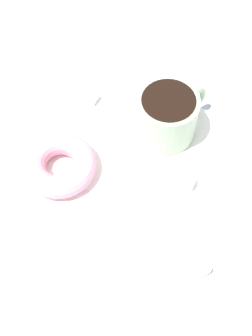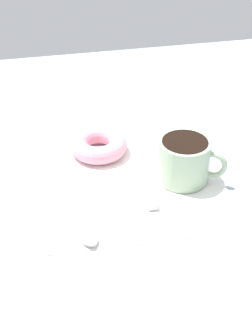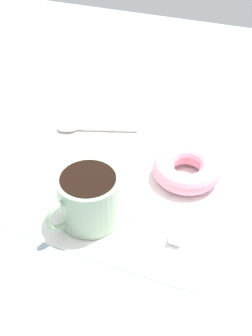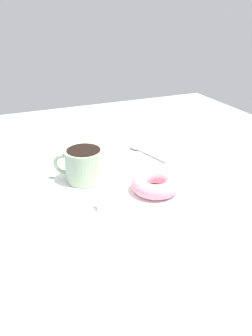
{
  "view_description": "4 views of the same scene",
  "coord_description": "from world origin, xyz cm",
  "px_view_note": "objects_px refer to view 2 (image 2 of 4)",
  "views": [
    {
      "loc": [
        -28.3,
        -11.68,
        57.39
      ],
      "look_at": [
        1.05,
        1.56,
        2.3
      ],
      "focal_mm": 50.0,
      "sensor_mm": 36.0,
      "label": 1
    },
    {
      "loc": [
        -13.07,
        -60.8,
        47.3
      ],
      "look_at": [
        1.05,
        1.56,
        2.3
      ],
      "focal_mm": 50.0,
      "sensor_mm": 36.0,
      "label": 2
    },
    {
      "loc": [
        51.62,
        18.56,
        48.77
      ],
      "look_at": [
        1.05,
        1.56,
        2.3
      ],
      "focal_mm": 50.0,
      "sensor_mm": 36.0,
      "label": 3
    },
    {
      "loc": [
        27.43,
        63.9,
        36.43
      ],
      "look_at": [
        1.05,
        1.56,
        2.3
      ],
      "focal_mm": 35.0,
      "sensor_mm": 36.0,
      "label": 4
    }
  ],
  "objects_px": {
    "donut": "(99,145)",
    "spoon": "(83,230)",
    "sugar_cube": "(164,136)",
    "coffee_cup": "(185,160)",
    "sugar_cube_extra": "(151,204)"
  },
  "relations": [
    {
      "from": "sugar_cube_extra",
      "to": "coffee_cup",
      "type": "bearing_deg",
      "value": 40.69
    },
    {
      "from": "spoon",
      "to": "sugar_cube_extra",
      "type": "distance_m",
      "value": 0.12
    },
    {
      "from": "donut",
      "to": "spoon",
      "type": "relative_size",
      "value": 0.74
    },
    {
      "from": "coffee_cup",
      "to": "sugar_cube_extra",
      "type": "distance_m",
      "value": 0.1
    },
    {
      "from": "coffee_cup",
      "to": "sugar_cube",
      "type": "xyz_separation_m",
      "value": [
        0.0,
        0.13,
        -0.03
      ]
    },
    {
      "from": "sugar_cube",
      "to": "sugar_cube_extra",
      "type": "xyz_separation_m",
      "value": [
        -0.08,
        -0.19,
        -0.0
      ]
    },
    {
      "from": "spoon",
      "to": "sugar_cube_extra",
      "type": "relative_size",
      "value": 8.98
    },
    {
      "from": "sugar_cube",
      "to": "spoon",
      "type": "bearing_deg",
      "value": -130.6
    },
    {
      "from": "sugar_cube",
      "to": "coffee_cup",
      "type": "bearing_deg",
      "value": -91.73
    },
    {
      "from": "sugar_cube",
      "to": "sugar_cube_extra",
      "type": "relative_size",
      "value": 1.13
    },
    {
      "from": "spoon",
      "to": "sugar_cube_extra",
      "type": "xyz_separation_m",
      "value": [
        0.11,
        0.03,
        0.0
      ]
    },
    {
      "from": "sugar_cube",
      "to": "sugar_cube_extra",
      "type": "bearing_deg",
      "value": -112.11
    },
    {
      "from": "coffee_cup",
      "to": "spoon",
      "type": "relative_size",
      "value": 0.78
    },
    {
      "from": "donut",
      "to": "coffee_cup",
      "type": "bearing_deg",
      "value": -41.16
    },
    {
      "from": "coffee_cup",
      "to": "spoon",
      "type": "height_order",
      "value": "coffee_cup"
    }
  ]
}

